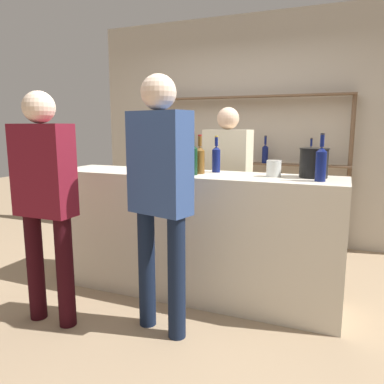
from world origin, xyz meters
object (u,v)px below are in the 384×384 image
at_px(counter_bottle_2, 200,159).
at_px(counter_bottle_3, 216,158).
at_px(counter_bottle_0, 321,163).
at_px(customer_left, 45,191).
at_px(wine_glass, 163,158).
at_px(ice_bucket, 314,163).
at_px(server_behind_counter, 227,177).
at_px(customer_center, 160,185).
at_px(cork_jar, 274,169).
at_px(counter_bottle_1, 174,156).
at_px(counter_bottle_4, 193,158).

height_order(counter_bottle_2, counter_bottle_3, counter_bottle_2).
xyz_separation_m(counter_bottle_0, customer_left, (-1.80, -0.77, -0.20)).
bearing_deg(wine_glass, counter_bottle_0, 2.38).
height_order(ice_bucket, server_behind_counter, server_behind_counter).
height_order(counter_bottle_0, customer_center, customer_center).
bearing_deg(cork_jar, customer_left, -148.05).
xyz_separation_m(counter_bottle_2, customer_left, (-0.85, -0.87, -0.19)).
relative_size(counter_bottle_0, cork_jar, 2.66).
distance_m(counter_bottle_2, ice_bucket, 0.90).
bearing_deg(counter_bottle_1, counter_bottle_4, -18.11).
xyz_separation_m(counter_bottle_2, cork_jar, (0.60, 0.04, -0.06)).
height_order(counter_bottle_0, wine_glass, counter_bottle_0).
distance_m(cork_jar, customer_left, 1.72).
relative_size(ice_bucket, customer_left, 0.13).
distance_m(counter_bottle_0, counter_bottle_1, 1.18).
bearing_deg(customer_center, counter_bottle_2, 12.26).
distance_m(counter_bottle_0, cork_jar, 0.38).
relative_size(counter_bottle_4, customer_left, 0.20).
distance_m(customer_center, customer_left, 0.84).
height_order(counter_bottle_2, ice_bucket, counter_bottle_2).
distance_m(counter_bottle_3, customer_left, 1.39).
bearing_deg(customer_left, counter_bottle_3, -42.90).
bearing_deg(wine_glass, server_behind_counter, 69.00).
distance_m(server_behind_counter, customer_left, 1.77).
distance_m(counter_bottle_4, ice_bucket, 0.94).
bearing_deg(ice_bucket, cork_jar, -167.45).
height_order(wine_glass, customer_left, customer_left).
bearing_deg(customer_left, counter_bottle_4, -46.56).
relative_size(counter_bottle_4, wine_glass, 1.96).
distance_m(wine_glass, server_behind_counter, 0.89).
height_order(wine_glass, cork_jar, wine_glass).
distance_m(ice_bucket, server_behind_counter, 1.05).
distance_m(counter_bottle_2, server_behind_counter, 0.70).
height_order(cork_jar, customer_left, customer_left).
xyz_separation_m(counter_bottle_3, counter_bottle_4, (-0.12, -0.23, 0.01)).
bearing_deg(counter_bottle_4, server_behind_counter, 85.40).
bearing_deg(counter_bottle_4, counter_bottle_1, 161.89).
height_order(counter_bottle_3, server_behind_counter, server_behind_counter).
bearing_deg(cork_jar, counter_bottle_3, 168.87).
distance_m(counter_bottle_4, customer_center, 0.59).
relative_size(counter_bottle_1, cork_jar, 2.94).
bearing_deg(counter_bottle_1, counter_bottle_3, 28.39).
height_order(counter_bottle_1, customer_center, customer_center).
height_order(counter_bottle_0, ice_bucket, counter_bottle_0).
relative_size(wine_glass, cork_jar, 1.37).
bearing_deg(server_behind_counter, cork_jar, 48.69).
distance_m(counter_bottle_2, counter_bottle_3, 0.17).
relative_size(counter_bottle_3, server_behind_counter, 0.19).
bearing_deg(counter_bottle_2, cork_jar, 3.44).
bearing_deg(wine_glass, counter_bottle_4, 10.86).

